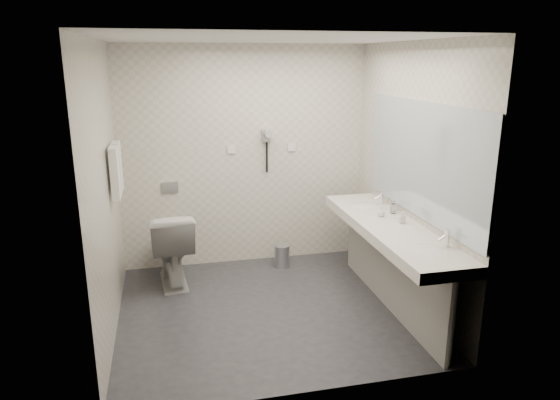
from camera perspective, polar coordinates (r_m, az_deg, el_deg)
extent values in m
plane|color=#29282E|center=(5.03, -1.31, -12.15)|extent=(2.80, 2.80, 0.00)
plane|color=silver|center=(4.46, -1.52, 17.60)|extent=(2.80, 2.80, 0.00)
plane|color=beige|center=(5.84, -3.98, 4.76)|extent=(2.80, 0.00, 2.80)
plane|color=beige|center=(3.37, 3.04, -3.32)|extent=(2.80, 0.00, 2.80)
plane|color=beige|center=(4.53, -19.03, 0.76)|extent=(0.00, 2.60, 2.60)
plane|color=beige|center=(5.05, 14.37, 2.59)|extent=(0.00, 2.60, 2.60)
cube|color=silver|center=(4.88, 12.19, -3.22)|extent=(0.55, 2.20, 0.10)
cube|color=gray|center=(5.04, 12.18, -7.77)|extent=(0.03, 2.15, 0.75)
cylinder|color=silver|center=(4.23, 18.59, -12.99)|extent=(0.06, 0.06, 0.75)
cylinder|color=silver|center=(5.94, 8.24, -3.94)|extent=(0.06, 0.06, 0.75)
cube|color=#B2BCC6|center=(4.83, 15.44, 4.37)|extent=(0.02, 2.20, 1.05)
ellipsoid|color=silver|center=(4.32, 15.83, -5.44)|extent=(0.40, 0.31, 0.05)
ellipsoid|color=silver|center=(5.43, 9.35, -0.74)|extent=(0.40, 0.31, 0.05)
cylinder|color=silver|center=(4.39, 18.16, -4.07)|extent=(0.04, 0.04, 0.15)
cylinder|color=silver|center=(5.49, 11.28, 0.30)|extent=(0.04, 0.04, 0.15)
imported|color=silver|center=(4.89, 13.44, -1.90)|extent=(0.06, 0.06, 0.12)
imported|color=silver|center=(5.06, 11.22, -1.29)|extent=(0.11, 0.11, 0.10)
cylinder|color=silver|center=(5.19, 12.55, -0.94)|extent=(0.05, 0.05, 0.10)
cylinder|color=silver|center=(5.26, 12.51, -0.68)|extent=(0.07, 0.07, 0.10)
imported|color=silver|center=(5.56, -12.06, -5.17)|extent=(0.51, 0.83, 0.81)
cube|color=#B2B5BA|center=(5.82, -12.19, 1.38)|extent=(0.18, 0.02, 0.12)
cylinder|color=#B2B5BA|center=(5.95, 0.22, -6.33)|extent=(0.23, 0.23, 0.25)
cylinder|color=#B2B5BA|center=(5.90, 0.22, -5.15)|extent=(0.18, 0.18, 0.02)
cylinder|color=silver|center=(5.00, -18.16, 5.69)|extent=(0.02, 0.62, 0.02)
cube|color=silver|center=(4.90, -17.96, 2.90)|extent=(0.07, 0.24, 0.48)
cube|color=silver|center=(5.18, -17.72, 3.56)|extent=(0.07, 0.24, 0.48)
cube|color=#969499|center=(5.81, -1.53, 7.24)|extent=(0.10, 0.04, 0.14)
cylinder|color=#969499|center=(5.74, -1.39, 7.44)|extent=(0.08, 0.14, 0.08)
cylinder|color=black|center=(5.84, -1.48, 4.79)|extent=(0.02, 0.02, 0.35)
cube|color=silver|center=(5.79, -5.45, 5.64)|extent=(0.09, 0.02, 0.09)
cube|color=silver|center=(5.92, 1.31, 5.92)|extent=(0.09, 0.02, 0.09)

